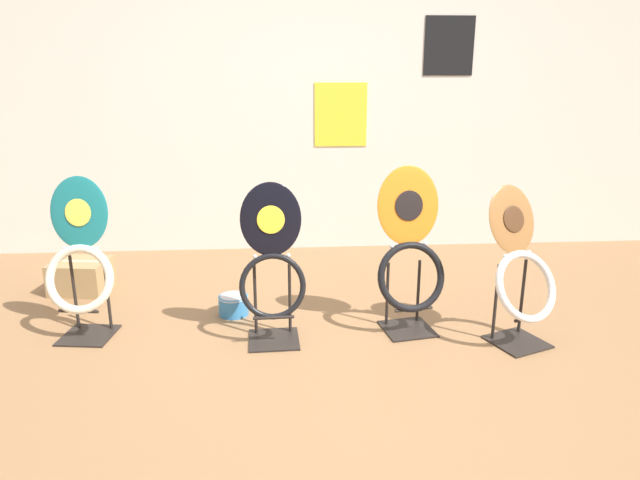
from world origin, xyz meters
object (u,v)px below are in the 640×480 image
(toilet_seat_display_orange_sun, at_px, (410,258))
(storage_box, at_px, (81,276))
(toilet_seat_display_teal_sax, at_px, (80,267))
(toilet_seat_display_woodgrain, at_px, (521,270))
(paint_can, at_px, (234,304))
(toilet_seat_display_jazz_black, at_px, (272,268))

(toilet_seat_display_orange_sun, height_order, storage_box, toilet_seat_display_orange_sun)
(toilet_seat_display_teal_sax, distance_m, toilet_seat_display_orange_sun, 1.84)
(toilet_seat_display_woodgrain, xyz_separation_m, storage_box, (-2.67, 0.94, -0.31))
(toilet_seat_display_teal_sax, bearing_deg, paint_can, 16.80)
(toilet_seat_display_teal_sax, height_order, paint_can, toilet_seat_display_teal_sax)
(toilet_seat_display_orange_sun, bearing_deg, toilet_seat_display_teal_sax, 178.78)
(toilet_seat_display_teal_sax, relative_size, toilet_seat_display_orange_sun, 0.95)
(toilet_seat_display_jazz_black, relative_size, paint_can, 4.79)
(toilet_seat_display_woodgrain, relative_size, storage_box, 2.17)
(toilet_seat_display_orange_sun, bearing_deg, paint_can, 164.62)
(toilet_seat_display_teal_sax, height_order, toilet_seat_display_orange_sun, toilet_seat_display_orange_sun)
(paint_can, bearing_deg, storage_box, 156.37)
(toilet_seat_display_jazz_black, relative_size, toilet_seat_display_orange_sun, 0.94)
(toilet_seat_display_woodgrain, bearing_deg, toilet_seat_display_orange_sun, 161.41)
(toilet_seat_display_woodgrain, distance_m, paint_can, 1.71)
(toilet_seat_display_teal_sax, distance_m, paint_can, 0.92)
(toilet_seat_display_jazz_black, bearing_deg, toilet_seat_display_teal_sax, 173.10)
(toilet_seat_display_jazz_black, relative_size, toilet_seat_display_teal_sax, 0.98)
(toilet_seat_display_jazz_black, distance_m, paint_can, 0.58)
(toilet_seat_display_teal_sax, height_order, storage_box, toilet_seat_display_teal_sax)
(toilet_seat_display_jazz_black, xyz_separation_m, storage_box, (-1.33, 0.84, -0.32))
(storage_box, bearing_deg, toilet_seat_display_orange_sun, -19.69)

